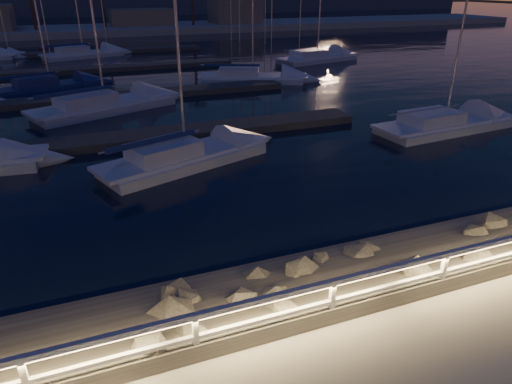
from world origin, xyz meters
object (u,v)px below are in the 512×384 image
guard_rail (287,303)px  sailboat_h (250,76)px  sailboat_j (47,86)px  sailboat_l (315,57)px  sailboat_g (101,105)px  sailboat_d (442,123)px  sailboat_k (81,53)px  sailboat_b (181,156)px

guard_rail → sailboat_h: bearing=71.0°
sailboat_j → sailboat_l: sailboat_l is taller
sailboat_g → sailboat_d: bearing=-54.8°
sailboat_d → sailboat_g: size_ratio=0.92×
sailboat_k → sailboat_d: bearing=-81.1°
sailboat_k → sailboat_g: bearing=-106.4°
sailboat_g → sailboat_k: sailboat_g is taller
sailboat_b → sailboat_l: (19.33, 23.90, 0.00)m
guard_rail → sailboat_g: (-2.18, 22.76, -0.91)m
sailboat_b → sailboat_d: (14.41, 0.05, -0.03)m
guard_rail → sailboat_d: size_ratio=3.07×
sailboat_g → sailboat_h: bearing=2.9°
guard_rail → sailboat_l: size_ratio=2.77×
sailboat_d → sailboat_g: (-17.00, 10.78, 0.04)m
sailboat_g → sailboat_h: sailboat_g is taller
sailboat_j → sailboat_l: (25.19, 5.71, 0.01)m
sailboat_b → sailboat_g: size_ratio=0.87×
sailboat_l → guard_rail: bearing=-133.6°
sailboat_b → sailboat_h: size_ratio=0.93×
sailboat_d → sailboat_j: bearing=133.3°
sailboat_j → sailboat_d: bearing=-61.9°
sailboat_b → sailboat_g: 11.14m
sailboat_h → guard_rail: bearing=-85.6°
sailboat_d → sailboat_j: (-20.27, 18.14, 0.02)m
sailboat_k → sailboat_l: size_ratio=0.93×
sailboat_b → sailboat_d: sailboat_d is taller
sailboat_g → sailboat_h: size_ratio=1.06×
guard_rail → sailboat_k: (-2.51, 47.32, -0.92)m
sailboat_b → sailboat_j: 19.12m
sailboat_b → sailboat_k: bearing=74.9°
sailboat_k → sailboat_l: 25.04m
guard_rail → sailboat_d: 19.08m
sailboat_l → sailboat_k: bearing=137.9°
guard_rail → sailboat_h: size_ratio=3.01×
sailboat_d → sailboat_j: 27.20m
sailboat_b → sailboat_k: sailboat_k is taller
guard_rail → sailboat_g: bearing=95.5°
sailboat_k → sailboat_l: sailboat_l is taller
sailboat_k → sailboat_l: bearing=-44.5°
sailboat_g → sailboat_l: bearing=8.4°
sailboat_k → sailboat_b: bearing=-102.5°
sailboat_g → sailboat_j: bearing=91.5°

